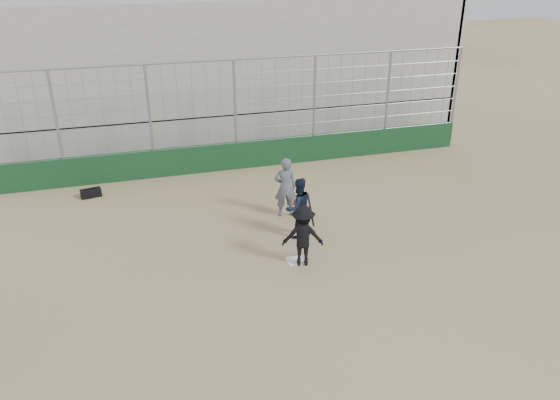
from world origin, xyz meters
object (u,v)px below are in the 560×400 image
object	(u,v)px
catcher_crouched	(298,217)
umpire	(285,190)
equipment_bag	(91,193)
batter_at_plate	(303,236)

from	to	relation	value
catcher_crouched	umpire	size ratio (longest dim) A/B	0.71
umpire	equipment_bag	size ratio (longest dim) A/B	2.44
catcher_crouched	equipment_bag	xyz separation A→B (m)	(-5.70, 4.54, -0.46)
catcher_crouched	umpire	world-z (taller)	umpire
equipment_bag	catcher_crouched	bearing A→B (deg)	-38.55
umpire	equipment_bag	bearing A→B (deg)	-22.62
equipment_bag	umpire	bearing A→B (deg)	-28.63
umpire	catcher_crouched	bearing A→B (deg)	94.02
batter_at_plate	umpire	world-z (taller)	batter_at_plate
batter_at_plate	umpire	distance (m)	2.87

